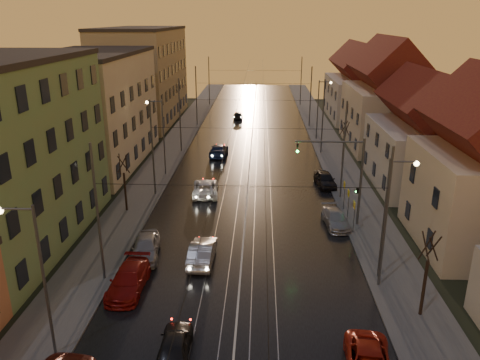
# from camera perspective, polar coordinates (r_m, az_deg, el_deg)

# --- Properties ---
(road) EXTENTS (16.00, 120.00, 0.04)m
(road) POSITION_cam_1_polar(r_m,az_deg,el_deg) (58.72, 1.33, 3.63)
(road) COLOR black
(road) RESTS_ON ground
(sidewalk_left) EXTENTS (4.00, 120.00, 0.15)m
(sidewalk_left) POSITION_cam_1_polar(r_m,az_deg,el_deg) (59.75, -8.32, 3.76)
(sidewalk_left) COLOR #4C4C4C
(sidewalk_left) RESTS_ON ground
(sidewalk_right) EXTENTS (4.00, 120.00, 0.15)m
(sidewalk_right) POSITION_cam_1_polar(r_m,az_deg,el_deg) (59.36, 11.04, 3.50)
(sidewalk_right) COLOR #4C4C4C
(sidewalk_right) RESTS_ON ground
(tram_rail_0) EXTENTS (0.06, 120.00, 0.03)m
(tram_rail_0) POSITION_cam_1_polar(r_m,az_deg,el_deg) (58.80, -0.82, 3.69)
(tram_rail_0) COLOR gray
(tram_rail_0) RESTS_ON road
(tram_rail_1) EXTENTS (0.06, 120.00, 0.03)m
(tram_rail_1) POSITION_cam_1_polar(r_m,az_deg,el_deg) (58.74, 0.58, 3.67)
(tram_rail_1) COLOR gray
(tram_rail_1) RESTS_ON road
(tram_rail_2) EXTENTS (0.06, 120.00, 0.03)m
(tram_rail_2) POSITION_cam_1_polar(r_m,az_deg,el_deg) (58.71, 2.08, 3.65)
(tram_rail_2) COLOR gray
(tram_rail_2) RESTS_ON road
(tram_rail_3) EXTENTS (0.06, 120.00, 0.03)m
(tram_rail_3) POSITION_cam_1_polar(r_m,az_deg,el_deg) (58.71, 3.48, 3.63)
(tram_rail_3) COLOR gray
(tram_rail_3) RESTS_ON road
(apartment_left_2) EXTENTS (10.00, 20.00, 12.00)m
(apartment_left_2) POSITION_cam_1_polar(r_m,az_deg,el_deg) (54.77, -17.59, 8.03)
(apartment_left_2) COLOR beige
(apartment_left_2) RESTS_ON ground
(apartment_left_3) EXTENTS (10.00, 24.00, 14.00)m
(apartment_left_3) POSITION_cam_1_polar(r_m,az_deg,el_deg) (77.36, -11.70, 12.30)
(apartment_left_3) COLOR tan
(apartment_left_3) RESTS_ON ground
(house_right_2) EXTENTS (9.18, 12.24, 9.20)m
(house_right_2) POSITION_cam_1_polar(r_m,az_deg,el_deg) (48.59, 21.58, 4.60)
(house_right_2) COLOR beige
(house_right_2) RESTS_ON ground
(house_right_3) EXTENTS (9.18, 14.28, 11.50)m
(house_right_3) POSITION_cam_1_polar(r_m,az_deg,el_deg) (62.44, 17.44, 9.14)
(house_right_3) COLOR beige
(house_right_3) RESTS_ON ground
(house_right_4) EXTENTS (9.18, 16.32, 10.00)m
(house_right_4) POSITION_cam_1_polar(r_m,az_deg,el_deg) (79.89, 14.22, 10.90)
(house_right_4) COLOR beige
(house_right_4) RESTS_ON ground
(catenary_pole_l_1) EXTENTS (0.16, 0.16, 9.00)m
(catenary_pole_l_1) POSITION_cam_1_polar(r_m,az_deg,el_deg) (29.59, -16.95, -4.09)
(catenary_pole_l_1) COLOR #595B60
(catenary_pole_l_1) RESTS_ON ground
(catenary_pole_r_1) EXTENTS (0.16, 0.16, 9.00)m
(catenary_pole_r_1) POSITION_cam_1_polar(r_m,az_deg,el_deg) (28.91, 17.32, -4.68)
(catenary_pole_r_1) COLOR #595B60
(catenary_pole_r_1) RESTS_ON ground
(catenary_pole_l_2) EXTENTS (0.16, 0.16, 9.00)m
(catenary_pole_l_2) POSITION_cam_1_polar(r_m,az_deg,el_deg) (43.21, -10.61, 3.74)
(catenary_pole_l_2) COLOR #595B60
(catenary_pole_l_2) RESTS_ON ground
(catenary_pole_r_2) EXTENTS (0.16, 0.16, 9.00)m
(catenary_pole_r_2) POSITION_cam_1_polar(r_m,az_deg,el_deg) (42.75, 12.51, 3.44)
(catenary_pole_r_2) COLOR #595B60
(catenary_pole_r_2) RESTS_ON ground
(catenary_pole_l_3) EXTENTS (0.16, 0.16, 9.00)m
(catenary_pole_l_3) POSITION_cam_1_polar(r_m,az_deg,el_deg) (57.52, -7.33, 7.74)
(catenary_pole_l_3) COLOR #595B60
(catenary_pole_l_3) RESTS_ON ground
(catenary_pole_r_3) EXTENTS (0.16, 0.16, 9.00)m
(catenary_pole_r_3) POSITION_cam_1_polar(r_m,az_deg,el_deg) (57.18, 10.06, 7.53)
(catenary_pole_r_3) COLOR #595B60
(catenary_pole_r_3) RESTS_ON ground
(catenary_pole_l_4) EXTENTS (0.16, 0.16, 9.00)m
(catenary_pole_l_4) POSITION_cam_1_polar(r_m,az_deg,el_deg) (72.12, -5.34, 10.12)
(catenary_pole_l_4) COLOR #595B60
(catenary_pole_l_4) RESTS_ON ground
(catenary_pole_r_4) EXTENTS (0.16, 0.16, 9.00)m
(catenary_pole_r_4) POSITION_cam_1_polar(r_m,az_deg,el_deg) (71.84, 8.59, 9.96)
(catenary_pole_r_4) COLOR #595B60
(catenary_pole_r_4) RESTS_ON ground
(catenary_pole_l_5) EXTENTS (0.16, 0.16, 9.00)m
(catenary_pole_l_5) POSITION_cam_1_polar(r_m,az_deg,el_deg) (89.81, -3.79, 11.94)
(catenary_pole_l_5) COLOR #595B60
(catenary_pole_l_5) RESTS_ON ground
(catenary_pole_r_5) EXTENTS (0.16, 0.16, 9.00)m
(catenary_pole_r_5) POSITION_cam_1_polar(r_m,az_deg,el_deg) (89.59, 7.45, 11.81)
(catenary_pole_r_5) COLOR #595B60
(catenary_pole_r_5) RESTS_ON ground
(street_lamp_0) EXTENTS (1.75, 0.32, 8.00)m
(street_lamp_0) POSITION_cam_1_polar(r_m,az_deg,el_deg) (23.83, -23.64, -9.75)
(street_lamp_0) COLOR #595B60
(street_lamp_0) RESTS_ON ground
(street_lamp_1) EXTENTS (1.75, 0.32, 8.00)m
(street_lamp_1) POSITION_cam_1_polar(r_m,az_deg,el_deg) (29.79, 17.87, -3.22)
(street_lamp_1) COLOR #595B60
(street_lamp_1) RESTS_ON ground
(street_lamp_2) EXTENTS (1.75, 0.32, 8.00)m
(street_lamp_2) POSITION_cam_1_polar(r_m,az_deg,el_deg) (48.90, -9.68, 6.06)
(street_lamp_2) COLOR #595B60
(street_lamp_2) RESTS_ON ground
(street_lamp_3) EXTENTS (1.75, 0.32, 8.00)m
(street_lamp_3) POSITION_cam_1_polar(r_m,az_deg,el_deg) (64.00, 9.77, 9.13)
(street_lamp_3) COLOR #595B60
(street_lamp_3) RESTS_ON ground
(traffic_light_mast) EXTENTS (5.30, 0.32, 7.20)m
(traffic_light_mast) POSITION_cam_1_polar(r_m,az_deg,el_deg) (36.96, 13.09, 1.08)
(traffic_light_mast) COLOR #595B60
(traffic_light_mast) RESTS_ON ground
(bare_tree_0) EXTENTS (1.09, 1.09, 5.11)m
(bare_tree_0) POSITION_cam_1_polar(r_m,az_deg,el_deg) (40.52, -13.87, -0.53)
(bare_tree_0) COLOR black
(bare_tree_0) RESTS_ON ground
(bare_tree_1) EXTENTS (1.09, 1.09, 5.11)m
(bare_tree_1) POSITION_cam_1_polar(r_m,az_deg,el_deg) (27.70, 21.68, -10.96)
(bare_tree_1) COLOR black
(bare_tree_1) RESTS_ON ground
(bare_tree_2) EXTENTS (1.09, 1.09, 5.11)m
(bare_tree_2) POSITION_cam_1_polar(r_m,az_deg,el_deg) (53.09, 12.53, 4.24)
(bare_tree_2) COLOR black
(bare_tree_2) RESTS_ON ground
(driving_car_0) EXTENTS (1.62, 3.83, 1.29)m
(driving_car_0) POSITION_cam_1_polar(r_m,az_deg,el_deg) (24.48, -7.93, -19.19)
(driving_car_0) COLOR black
(driving_car_0) RESTS_ON ground
(driving_car_1) EXTENTS (1.65, 4.52, 1.48)m
(driving_car_1) POSITION_cam_1_polar(r_m,az_deg,el_deg) (32.16, -4.62, -8.74)
(driving_car_1) COLOR #9F9FA4
(driving_car_1) RESTS_ON ground
(driving_car_2) EXTENTS (2.68, 5.10, 1.37)m
(driving_car_2) POSITION_cam_1_polar(r_m,az_deg,el_deg) (43.92, -4.24, -0.95)
(driving_car_2) COLOR white
(driving_car_2) RESTS_ON ground
(driving_car_3) EXTENTS (2.15, 4.93, 1.41)m
(driving_car_3) POSITION_cam_1_polar(r_m,az_deg,el_deg) (56.34, -2.60, 3.66)
(driving_car_3) COLOR #162142
(driving_car_3) RESTS_ON ground
(driving_car_4) EXTENTS (1.72, 3.69, 1.22)m
(driving_car_4) POSITION_cam_1_polar(r_m,az_deg,el_deg) (77.35, -0.24, 7.89)
(driving_car_4) COLOR black
(driving_car_4) RESTS_ON ground
(parked_left_2) EXTENTS (2.00, 4.84, 1.40)m
(parked_left_2) POSITION_cam_1_polar(r_m,az_deg,el_deg) (29.81, -13.44, -11.76)
(parked_left_2) COLOR maroon
(parked_left_2) RESTS_ON ground
(parked_left_3) EXTENTS (2.34, 4.66, 1.52)m
(parked_left_3) POSITION_cam_1_polar(r_m,az_deg,el_deg) (33.27, -11.43, -8.04)
(parked_left_3) COLOR #A2A2A8
(parked_left_3) RESTS_ON ground
(parked_right_1) EXTENTS (2.12, 4.39, 1.23)m
(parked_right_1) POSITION_cam_1_polar(r_m,az_deg,el_deg) (38.13, 11.58, -4.64)
(parked_right_1) COLOR #A4A4A9
(parked_right_1) RESTS_ON ground
(parked_right_2) EXTENTS (2.15, 4.28, 1.40)m
(parked_right_2) POSITION_cam_1_polar(r_m,az_deg,el_deg) (46.79, 10.33, 0.08)
(parked_right_2) COLOR black
(parked_right_2) RESTS_ON ground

